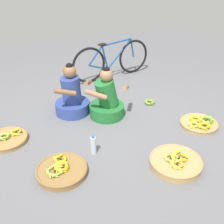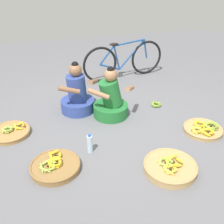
% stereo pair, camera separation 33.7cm
% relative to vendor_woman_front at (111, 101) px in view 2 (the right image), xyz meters
% --- Properties ---
extents(ground_plane, '(10.00, 10.00, 0.00)m').
position_rel_vendor_woman_front_xyz_m(ground_plane, '(-0.13, -0.30, -0.25)').
color(ground_plane, slate).
extents(vendor_woman_front, '(0.74, 0.52, 0.78)m').
position_rel_vendor_woman_front_xyz_m(vendor_woman_front, '(0.00, 0.00, 0.00)').
color(vendor_woman_front, '#237233').
rests_on(vendor_woman_front, ground).
extents(vendor_woman_behind, '(0.66, 0.52, 0.80)m').
position_rel_vendor_woman_front_xyz_m(vendor_woman_behind, '(-0.45, 0.29, 0.01)').
color(vendor_woman_behind, '#334793').
rests_on(vendor_woman_behind, ground).
extents(bicycle_leaning, '(1.69, 0.28, 0.73)m').
position_rel_vendor_woman_front_xyz_m(bicycle_leaning, '(0.67, 1.38, 0.11)').
color(bicycle_leaning, black).
rests_on(bicycle_leaning, ground).
extents(banana_basket_front_right, '(0.60, 0.60, 0.17)m').
position_rel_vendor_woman_front_xyz_m(banana_basket_front_right, '(0.29, -1.36, -0.19)').
color(banana_basket_front_right, tan).
rests_on(banana_basket_front_right, ground).
extents(banana_basket_back_center, '(0.56, 0.56, 0.14)m').
position_rel_vendor_woman_front_xyz_m(banana_basket_back_center, '(-0.93, -0.98, -0.20)').
color(banana_basket_back_center, olive).
rests_on(banana_basket_back_center, ground).
extents(banana_basket_front_center, '(0.53, 0.53, 0.13)m').
position_rel_vendor_woman_front_xyz_m(banana_basket_front_center, '(1.09, -0.78, -0.21)').
color(banana_basket_front_center, tan).
rests_on(banana_basket_front_center, ground).
extents(banana_basket_back_left, '(0.53, 0.53, 0.12)m').
position_rel_vendor_woman_front_xyz_m(banana_basket_back_left, '(-1.45, -0.11, -0.21)').
color(banana_basket_back_left, '#A87F47').
rests_on(banana_basket_back_left, ground).
extents(loose_bananas_back_right, '(0.19, 0.19, 0.08)m').
position_rel_vendor_woman_front_xyz_m(loose_bananas_back_right, '(0.79, 0.08, -0.22)').
color(loose_bananas_back_right, olive).
rests_on(loose_bananas_back_right, ground).
extents(water_bottle, '(0.07, 0.07, 0.25)m').
position_rel_vendor_woman_front_xyz_m(water_bottle, '(-0.49, -0.78, -0.13)').
color(water_bottle, silver).
rests_on(water_bottle, ground).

